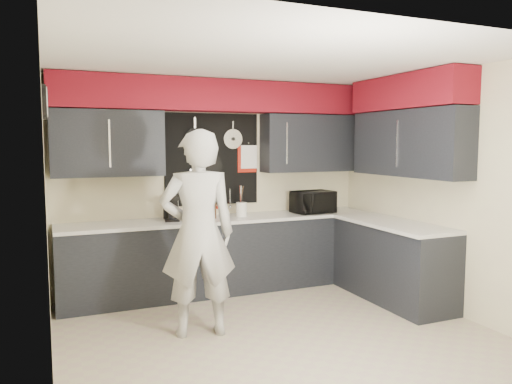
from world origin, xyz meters
name	(u,v)px	position (x,y,z in m)	size (l,w,h in m)	color
ground	(273,331)	(0.00, 0.00, 0.00)	(4.00, 4.00, 0.00)	tan
back_wall_assembly	(220,128)	(0.01, 1.60, 2.01)	(4.00, 0.36, 2.60)	beige
right_wall_assembly	(412,133)	(1.85, 0.26, 1.94)	(0.36, 3.50, 2.60)	beige
left_wall_assembly	(47,205)	(-1.99, 0.02, 1.33)	(0.05, 3.50, 2.60)	beige
base_cabinets	(271,256)	(0.49, 1.13, 0.46)	(3.95, 2.20, 0.92)	black
microwave	(313,202)	(1.20, 1.37, 1.06)	(0.52, 0.35, 0.29)	black
knife_block	(212,210)	(-0.15, 1.44, 1.02)	(0.09, 0.09, 0.19)	#341D10
utensil_crock	(242,209)	(0.23, 1.44, 1.01)	(0.14, 0.14, 0.18)	white
coffee_maker	(171,207)	(-0.65, 1.45, 1.08)	(0.20, 0.23, 0.31)	black
person	(198,234)	(-0.69, 0.20, 0.98)	(0.72, 0.47, 1.96)	#B5B5B2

